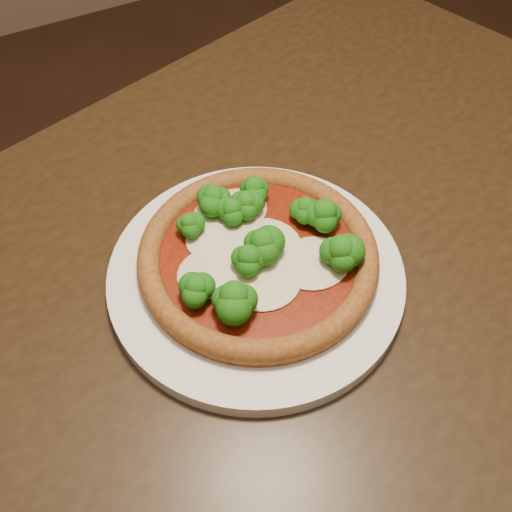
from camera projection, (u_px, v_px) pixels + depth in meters
floor at (315, 440)px, 1.27m from camera, size 4.00×4.00×0.00m
dining_table at (278, 305)px, 0.72m from camera, size 1.32×1.04×0.75m
plate at (256, 274)px, 0.61m from camera, size 0.31×0.31×0.02m
pizza at (258, 251)px, 0.60m from camera, size 0.25×0.25×0.06m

